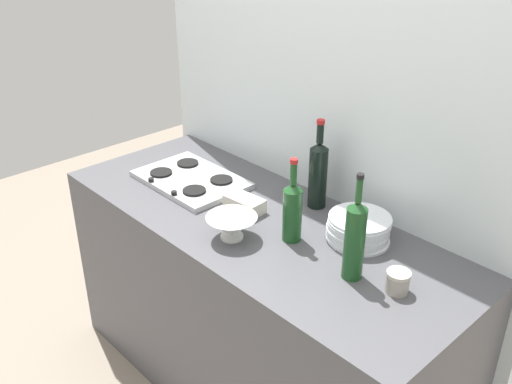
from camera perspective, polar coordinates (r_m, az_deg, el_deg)
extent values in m
cube|color=#4C4C51|center=(2.54, 0.00, -11.49)|extent=(1.80, 0.70, 0.90)
cube|color=silver|center=(2.38, 6.75, 8.22)|extent=(1.90, 0.06, 2.54)
cube|color=#B2B2B7|center=(2.58, -6.44, 1.22)|extent=(0.49, 0.33, 0.02)
cylinder|color=black|center=(2.63, -9.36, 1.91)|extent=(0.10, 0.10, 0.01)
cylinder|color=black|center=(2.45, -6.12, 0.13)|extent=(0.10, 0.10, 0.01)
cylinder|color=black|center=(2.71, -6.76, 2.85)|extent=(0.10, 0.10, 0.01)
cylinder|color=black|center=(2.53, -3.44, 1.20)|extent=(0.10, 0.10, 0.01)
cylinder|color=black|center=(2.56, -10.33, 1.19)|extent=(0.02, 0.02, 0.02)
cylinder|color=black|center=(2.43, -8.10, -0.09)|extent=(0.02, 0.02, 0.02)
cylinder|color=white|center=(2.18, 10.07, -4.62)|extent=(0.23, 0.23, 0.01)
cylinder|color=white|center=(2.17, 9.94, -4.34)|extent=(0.23, 0.23, 0.01)
cylinder|color=white|center=(2.17, 9.98, -4.09)|extent=(0.23, 0.23, 0.01)
cylinder|color=white|center=(2.16, 10.05, -3.84)|extent=(0.23, 0.23, 0.01)
cylinder|color=white|center=(2.15, 9.99, -3.60)|extent=(0.23, 0.23, 0.01)
cylinder|color=white|center=(2.15, 10.10, -3.32)|extent=(0.23, 0.23, 0.01)
cylinder|color=white|center=(2.14, 10.14, -3.11)|extent=(0.23, 0.23, 0.01)
cylinder|color=white|center=(2.14, 10.21, -2.87)|extent=(0.23, 0.23, 0.01)
cylinder|color=white|center=(2.13, 10.25, -2.56)|extent=(0.23, 0.23, 0.01)
cylinder|color=#19471E|center=(2.11, 3.60, -2.31)|extent=(0.07, 0.07, 0.20)
cone|color=#19471E|center=(2.05, 3.69, 0.46)|extent=(0.07, 0.07, 0.02)
cylinder|color=#19471E|center=(2.03, 3.73, 1.81)|extent=(0.02, 0.02, 0.08)
cylinder|color=#B21E1E|center=(2.01, 3.77, 3.07)|extent=(0.03, 0.03, 0.02)
cylinder|color=#19471E|center=(1.92, 9.68, -5.06)|extent=(0.07, 0.07, 0.26)
cone|color=#19471E|center=(1.84, 10.02, -1.34)|extent=(0.07, 0.07, 0.02)
cylinder|color=#19471E|center=(1.82, 10.15, 0.14)|extent=(0.02, 0.02, 0.08)
cylinder|color=black|center=(1.80, 10.28, 1.53)|extent=(0.02, 0.02, 0.02)
cylinder|color=black|center=(2.33, 6.12, 1.38)|extent=(0.08, 0.08, 0.25)
cone|color=black|center=(2.28, 6.29, 4.54)|extent=(0.08, 0.08, 0.03)
cylinder|color=black|center=(2.26, 6.36, 5.78)|extent=(0.03, 0.03, 0.08)
cylinder|color=#B21E1E|center=(2.24, 6.42, 6.91)|extent=(0.03, 0.03, 0.02)
cylinder|color=white|center=(2.16, -2.39, -4.41)|extent=(0.09, 0.09, 0.01)
cone|color=white|center=(2.14, -2.41, -3.39)|extent=(0.19, 0.19, 0.08)
cube|color=silver|center=(2.33, -1.15, -1.18)|extent=(0.17, 0.10, 0.06)
cylinder|color=#9E998C|center=(1.93, 13.81, -8.75)|extent=(0.08, 0.08, 0.06)
cylinder|color=beige|center=(1.91, 13.93, -7.84)|extent=(0.08, 0.08, 0.01)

